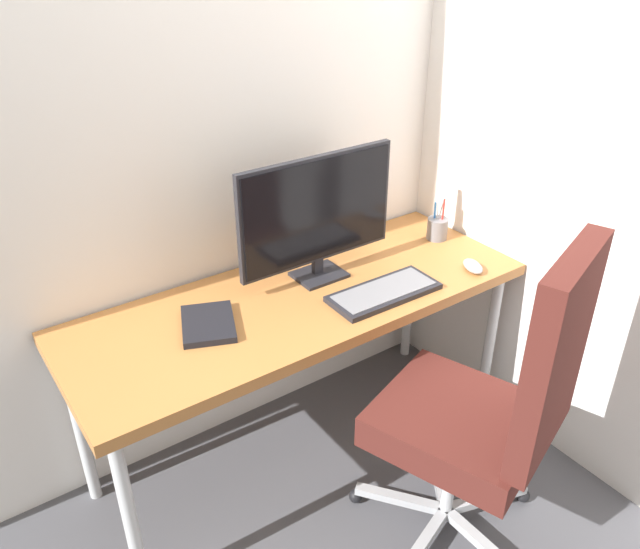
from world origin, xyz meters
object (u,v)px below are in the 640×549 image
(mouse, at_px, (473,266))
(keyboard, at_px, (384,292))
(monitor, at_px, (318,213))
(notebook, at_px, (208,324))
(office_chair, at_px, (491,407))
(pen_holder, at_px, (437,228))

(mouse, bearing_deg, keyboard, -169.54)
(monitor, distance_m, notebook, 0.54)
(notebook, bearing_deg, mouse, 9.14)
(keyboard, xyz_separation_m, mouse, (0.38, -0.06, 0.01))
(monitor, distance_m, mouse, 0.62)
(office_chair, height_order, pen_holder, office_chair)
(monitor, distance_m, keyboard, 0.36)
(office_chair, height_order, monitor, monitor)
(office_chair, height_order, notebook, office_chair)
(office_chair, bearing_deg, keyboard, 89.17)
(pen_holder, xyz_separation_m, notebook, (-1.05, -0.04, -0.03))
(office_chair, height_order, keyboard, office_chair)
(monitor, relative_size, keyboard, 1.56)
(keyboard, bearing_deg, pen_holder, 25.13)
(office_chair, distance_m, monitor, 0.86)
(office_chair, xyz_separation_m, mouse, (0.39, 0.46, 0.15))
(office_chair, bearing_deg, notebook, 129.97)
(pen_holder, bearing_deg, office_chair, -122.68)
(pen_holder, bearing_deg, mouse, -106.47)
(office_chair, bearing_deg, pen_holder, 57.32)
(office_chair, relative_size, keyboard, 2.87)
(mouse, distance_m, pen_holder, 0.29)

